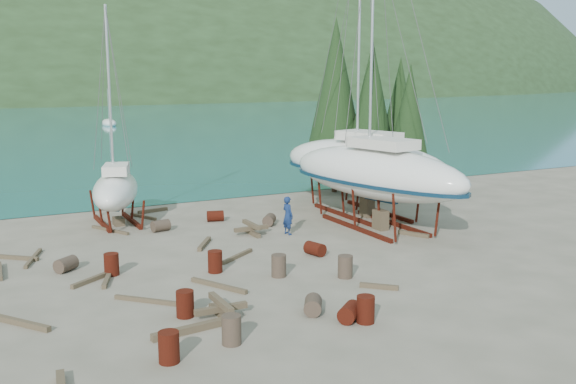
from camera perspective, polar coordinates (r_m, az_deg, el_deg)
name	(u,v)px	position (r m, az deg, el deg)	size (l,w,h in m)	color
ground	(283,268)	(26.34, -0.45, -6.81)	(600.00, 600.00, 0.00)	#5F5B4B
far_house_right	(98,91)	(216.50, -16.53, 8.62)	(6.60, 5.60, 5.60)	beige
cypress_near_right	(371,107)	(41.97, 7.43, 7.55)	(3.60, 3.60, 10.00)	black
cypress_mid_right	(409,121)	(41.30, 10.71, 6.20)	(3.06, 3.06, 8.50)	black
cypress_back_left	(335,92)	(42.79, 4.24, 8.82)	(4.14, 4.14, 11.50)	black
cypress_far_right	(399,114)	(44.57, 9.87, 6.89)	(3.24, 3.24, 9.00)	black
moored_boat_mid	(109,123)	(104.92, -15.62, 5.91)	(2.00, 5.00, 6.05)	white
large_sailboat_near	(375,172)	(33.06, 7.78, 1.76)	(5.58, 11.83, 17.95)	white
large_sailboat_far	(363,163)	(35.97, 6.64, 2.56)	(6.19, 11.88, 18.05)	white
small_sailboat_shore	(116,189)	(34.89, -15.07, 0.24)	(4.28, 7.41, 11.31)	white
worker	(288,215)	(31.65, -0.02, -2.10)	(0.70, 0.46, 1.91)	#12234E
drum_0	(169,347)	(18.33, -10.54, -13.40)	(0.58, 0.58, 0.88)	#5B1A0F
drum_1	(313,305)	(21.51, 2.23, -10.01)	(0.58, 0.58, 0.88)	#2D2823
drum_4	(215,216)	(34.82, -6.48, -2.13)	(0.58, 0.58, 0.88)	#5B1A0F
drum_5	(279,266)	(25.21, -0.83, -6.56)	(0.58, 0.58, 0.88)	#2D2823
drum_6	(315,249)	(28.16, 2.41, -5.07)	(0.58, 0.58, 0.88)	#5B1A0F
drum_7	(366,309)	(20.85, 6.91, -10.32)	(0.58, 0.58, 0.88)	#5B1A0F
drum_8	(112,264)	(26.30, -15.42, -6.22)	(0.58, 0.58, 0.88)	#5B1A0F
drum_9	(161,226)	(33.03, -11.25, -2.95)	(0.58, 0.58, 0.88)	#2D2823
drum_11	(269,220)	(33.70, -1.68, -2.49)	(0.58, 0.58, 0.88)	#2D2823
drum_12	(350,312)	(20.97, 5.50, -10.60)	(0.58, 0.58, 0.88)	#5B1A0F
drum_13	(185,304)	(21.43, -9.14, -9.79)	(0.58, 0.58, 0.88)	#5B1A0F
drum_14	(215,262)	(25.90, -6.50, -6.16)	(0.58, 0.58, 0.88)	#5B1A0F
drum_15	(66,264)	(27.40, -19.13, -6.09)	(0.58, 0.58, 0.88)	#2D2823
drum_16	(232,330)	(19.22, -5.04, -12.11)	(0.58, 0.58, 0.88)	#2D2823
drum_17	(345,267)	(25.18, 5.11, -6.62)	(0.58, 0.58, 0.88)	#2D2823
timber_0	(110,230)	(33.62, -15.54, -3.29)	(0.14, 2.70, 0.14)	brown
timber_1	(414,234)	(32.09, 11.10, -3.69)	(0.19, 1.61, 0.19)	brown
timber_3	(147,300)	(23.07, -12.43, -9.39)	(0.15, 2.51, 0.15)	brown
timber_4	(108,278)	(25.82, -15.73, -7.37)	(0.17, 2.23, 0.17)	brown
timber_5	(219,286)	(24.16, -6.19, -8.27)	(0.16, 2.64, 0.16)	brown
timber_6	(153,211)	(37.75, -11.92, -1.62)	(0.19, 1.83, 0.19)	brown
timber_7	(379,286)	(24.15, 8.09, -8.31)	(0.17, 1.43, 0.17)	brown
timber_8	(204,244)	(29.96, -7.45, -4.59)	(0.19, 2.05, 0.19)	brown
timber_9	(143,217)	(36.33, -12.74, -2.15)	(0.15, 2.09, 0.15)	brown
timber_11	(237,256)	(27.88, -4.52, -5.71)	(0.15, 2.30, 0.15)	brown
timber_12	(92,280)	(25.80, -17.07, -7.46)	(0.17, 2.01, 0.17)	brown
timber_13	(61,381)	(17.95, -19.55, -15.55)	(0.22, 0.92, 0.22)	brown
timber_14	(13,321)	(22.48, -23.22, -10.50)	(0.18, 3.10, 0.18)	brown
timber_15	(33,258)	(29.60, -21.71, -5.48)	(0.15, 2.75, 0.15)	brown
timber_16	(192,329)	(20.30, -8.50, -11.93)	(0.23, 2.64, 0.23)	brown
timber_17	(10,257)	(30.10, -23.47, -5.33)	(0.16, 2.72, 0.16)	brown
timber_pile_fore	(221,309)	(21.27, -5.97, -10.27)	(1.80, 1.80, 0.60)	brown
timber_pile_aft	(251,228)	(31.82, -3.28, -3.26)	(1.80, 1.80, 0.60)	brown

